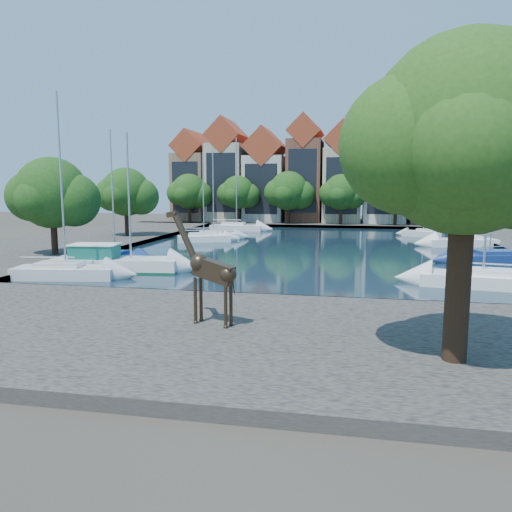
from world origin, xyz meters
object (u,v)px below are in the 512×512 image
(giraffe_statue, at_px, (208,270))
(plane_tree, at_px, (470,142))
(motorsailer, at_px, (112,261))
(sailboat_right_a, at_px, (483,277))
(sailboat_left_a, at_px, (66,269))

(giraffe_statue, bearing_deg, plane_tree, -15.68)
(motorsailer, bearing_deg, sailboat_right_a, -2.10)
(plane_tree, bearing_deg, sailboat_left_a, 150.10)
(giraffe_statue, distance_m, sailboat_left_a, 16.85)
(giraffe_statue, distance_m, motorsailer, 17.96)
(giraffe_statue, bearing_deg, motorsailer, 129.88)
(plane_tree, bearing_deg, motorsailer, 141.98)
(sailboat_left_a, bearing_deg, giraffe_statue, -38.22)
(plane_tree, xyz_separation_m, giraffe_statue, (-9.48, 2.66, -4.83))
(plane_tree, xyz_separation_m, motorsailer, (-20.93, 16.36, -6.83))
(motorsailer, height_order, sailboat_left_a, sailboat_left_a)
(giraffe_statue, distance_m, sailboat_right_a, 18.97)
(giraffe_statue, relative_size, sailboat_right_a, 0.43)
(plane_tree, bearing_deg, giraffe_statue, 164.32)
(sailboat_right_a, bearing_deg, giraffe_statue, -137.36)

